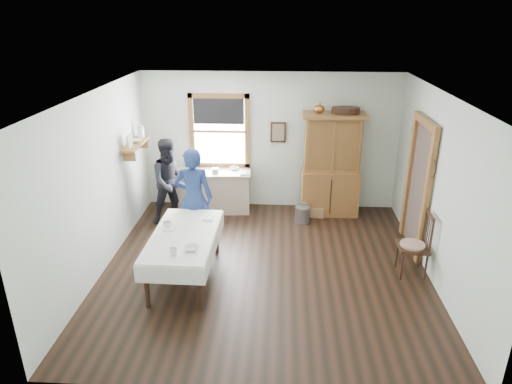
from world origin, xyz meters
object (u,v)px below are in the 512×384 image
china_hutch (331,165)px  figure_dark (171,184)px  dining_table (185,256)px  work_counter (214,191)px  woman_blue (194,202)px  wicker_basket (316,211)px  spindle_chair (413,244)px  pail (303,214)px

china_hutch → figure_dark: size_ratio=1.33×
dining_table → work_counter: bearing=87.9°
work_counter → woman_blue: woman_blue is taller
work_counter → wicker_basket: work_counter is taller
work_counter → figure_dark: figure_dark is taller
spindle_chair → wicker_basket: 2.45m
work_counter → figure_dark: (-0.72, -0.52, 0.34)m
figure_dark → dining_table: bearing=-102.5°
work_counter → woman_blue: (-0.12, -1.44, 0.39)m
pail → dining_table: bearing=-132.1°
spindle_chair → woman_blue: size_ratio=0.64×
work_counter → woman_blue: 1.50m
spindle_chair → figure_dark: (-4.04, 1.65, 0.24)m
woman_blue → figure_dark: 1.10m
spindle_chair → figure_dark: size_ratio=0.68×
pail → woman_blue: (-1.86, -1.01, 0.65)m
work_counter → wicker_basket: size_ratio=4.26×
china_hutch → woman_blue: china_hutch is taller
woman_blue → wicker_basket: bearing=-149.4°
pail → china_hutch: bearing=39.6°
work_counter → china_hutch: size_ratio=0.72×
dining_table → wicker_basket: bearing=47.7°
woman_blue → china_hutch: bearing=-149.5°
pail → work_counter: bearing=166.2°
spindle_chair → wicker_basket: (-1.31, 2.03, -0.41)m
dining_table → figure_dark: size_ratio=1.20×
work_counter → pail: (1.74, -0.43, -0.26)m
figure_dark → work_counter: bearing=5.3°
spindle_chair → wicker_basket: spindle_chair is taller
spindle_chair → pail: size_ratio=3.38×
work_counter → figure_dark: 0.95m
figure_dark → wicker_basket: bearing=-22.7°
spindle_chair → figure_dark: bearing=160.2°
woman_blue → dining_table: bearing=91.0°
china_hutch → pail: (-0.53, -0.44, -0.85)m
spindle_chair → pail: spindle_chair is taller
china_hutch → pail: size_ratio=6.60×
china_hutch → pail: 1.09m
figure_dark → pail: bearing=-28.4°
wicker_basket → figure_dark: figure_dark is taller
pail → wicker_basket: 0.40m
china_hutch → figure_dark: china_hutch is taller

